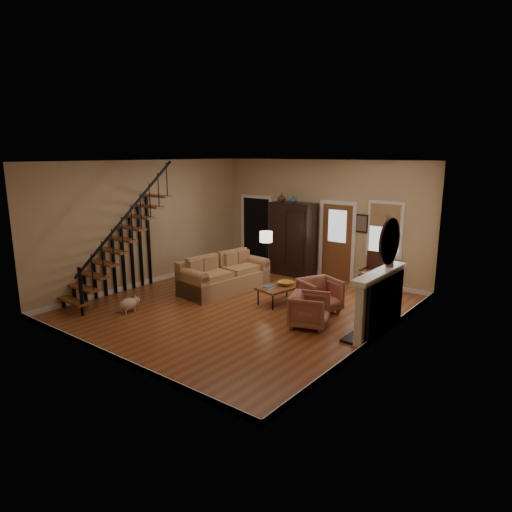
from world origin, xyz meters
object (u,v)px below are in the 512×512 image
Objects in this scene: floor_lamp at (266,259)px; sofa at (224,275)px; armchair_left at (310,310)px; armchair_right at (320,295)px; coffee_table at (280,295)px; armoire at (293,239)px; side_chair at (372,272)px.

sofa is at bearing -116.10° from floor_lamp.
armchair_left is 0.99m from armchair_right.
armchair_right is at bearing 5.54° from coffee_table.
armoire is 1.44m from floor_lamp.
floor_lamp is at bearing 34.02° from armchair_left.
floor_lamp is (-2.17, 0.88, 0.36)m from armchair_right.
floor_lamp is (0.52, 1.07, 0.30)m from sofa.
coffee_table is at bearing -121.06° from side_chair.
floor_lamp is (0.08, -1.40, -0.32)m from armoire.
coffee_table is at bearing -40.16° from floor_lamp.
sofa is at bearing 118.89° from armchair_right.
armoire is at bearing 117.46° from coffee_table.
armchair_left is 3.03m from side_chair.
armchair_right is (-0.31, 0.94, 0.03)m from armchair_left.
armchair_left is at bearing -32.51° from coffee_table.
floor_lamp is at bearing 139.84° from coffee_table.
sofa is (-0.44, -2.47, -0.61)m from armoire.
side_chair is (1.31, 2.18, 0.30)m from coffee_table.
floor_lamp reaches higher than coffee_table.
sofa is 3.76m from side_chair.
armoire reaches higher than coffee_table.
side_chair is at bearing 16.60° from armchair_right.
armchair_right is 2.11m from side_chair.
sofa reaches higher than coffee_table.
armoire is 0.89× the size of sofa.
armchair_left is (1.32, -0.84, 0.14)m from coffee_table.
armoire is 2.61m from side_chair.
sofa is 1.70m from coffee_table.
sofa is at bearing -176.98° from coffee_table.
armoire reaches higher than sofa.
armchair_right reaches higher than coffee_table.
side_chair reaches higher than armchair_right.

